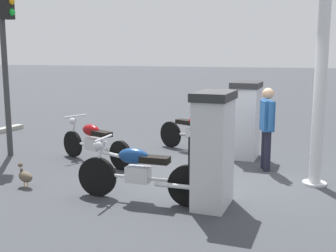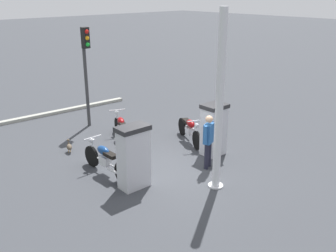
{
  "view_description": "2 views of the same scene",
  "coord_description": "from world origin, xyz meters",
  "px_view_note": "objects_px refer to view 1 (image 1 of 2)",
  "views": [
    {
      "loc": [
        -1.51,
        7.41,
        2.22
      ],
      "look_at": [
        1.08,
        -0.27,
        0.82
      ],
      "focal_mm": 45.53,
      "sensor_mm": 36.0,
      "label": 1
    },
    {
      "loc": [
        -7.3,
        6.89,
        4.87
      ],
      "look_at": [
        0.8,
        -0.58,
        0.89
      ],
      "focal_mm": 40.72,
      "sensor_mm": 36.0,
      "label": 2
    }
  ],
  "objects_px": {
    "fuel_pump_far": "(213,149)",
    "wandering_duck": "(25,176)",
    "fuel_pump_near": "(245,120)",
    "motorcycle_far_pump": "(139,172)",
    "canopy_support_pole": "(322,55)",
    "motorcycle_near_pump": "(194,132)",
    "roadside_traffic_light": "(6,40)",
    "attendant_person": "(267,124)",
    "motorcycle_extra": "(94,142)"
  },
  "relations": [
    {
      "from": "motorcycle_far_pump",
      "to": "fuel_pump_near",
      "type": "bearing_deg",
      "value": -108.57
    },
    {
      "from": "attendant_person",
      "to": "wandering_duck",
      "type": "distance_m",
      "value": 4.45
    },
    {
      "from": "fuel_pump_near",
      "to": "motorcycle_extra",
      "type": "bearing_deg",
      "value": 26.51
    },
    {
      "from": "fuel_pump_far",
      "to": "wandering_duck",
      "type": "bearing_deg",
      "value": 2.48
    },
    {
      "from": "fuel_pump_far",
      "to": "attendant_person",
      "type": "height_order",
      "value": "fuel_pump_far"
    },
    {
      "from": "attendant_person",
      "to": "wandering_duck",
      "type": "relative_size",
      "value": 3.92
    },
    {
      "from": "fuel_pump_near",
      "to": "wandering_duck",
      "type": "height_order",
      "value": "fuel_pump_near"
    },
    {
      "from": "roadside_traffic_light",
      "to": "canopy_support_pole",
      "type": "bearing_deg",
      "value": 179.06
    },
    {
      "from": "motorcycle_near_pump",
      "to": "attendant_person",
      "type": "relative_size",
      "value": 1.15
    },
    {
      "from": "attendant_person",
      "to": "motorcycle_near_pump",
      "type": "bearing_deg",
      "value": -30.4
    },
    {
      "from": "motorcycle_extra",
      "to": "wandering_duck",
      "type": "bearing_deg",
      "value": 80.28
    },
    {
      "from": "attendant_person",
      "to": "fuel_pump_far",
      "type": "bearing_deg",
      "value": 76.72
    },
    {
      "from": "motorcycle_far_pump",
      "to": "attendant_person",
      "type": "relative_size",
      "value": 1.33
    },
    {
      "from": "motorcycle_far_pump",
      "to": "wandering_duck",
      "type": "xyz_separation_m",
      "value": [
        2.06,
        -0.01,
        -0.26
      ]
    },
    {
      "from": "motorcycle_near_pump",
      "to": "motorcycle_far_pump",
      "type": "relative_size",
      "value": 0.86
    },
    {
      "from": "roadside_traffic_light",
      "to": "wandering_duck",
      "type": "bearing_deg",
      "value": 132.86
    },
    {
      "from": "motorcycle_far_pump",
      "to": "attendant_person",
      "type": "xyz_separation_m",
      "value": [
        -1.62,
        -2.4,
        0.45
      ]
    },
    {
      "from": "motorcycle_extra",
      "to": "attendant_person",
      "type": "distance_m",
      "value": 3.45
    },
    {
      "from": "attendant_person",
      "to": "fuel_pump_near",
      "type": "bearing_deg",
      "value": -57.66
    },
    {
      "from": "attendant_person",
      "to": "motorcycle_far_pump",
      "type": "bearing_deg",
      "value": 55.96
    },
    {
      "from": "fuel_pump_near",
      "to": "fuel_pump_far",
      "type": "relative_size",
      "value": 0.96
    },
    {
      "from": "canopy_support_pole",
      "to": "motorcycle_extra",
      "type": "bearing_deg",
      "value": -1.45
    },
    {
      "from": "motorcycle_near_pump",
      "to": "wandering_duck",
      "type": "height_order",
      "value": "motorcycle_near_pump"
    },
    {
      "from": "fuel_pump_far",
      "to": "motorcycle_extra",
      "type": "relative_size",
      "value": 0.86
    },
    {
      "from": "roadside_traffic_light",
      "to": "motorcycle_near_pump",
      "type": "bearing_deg",
      "value": -156.63
    },
    {
      "from": "fuel_pump_far",
      "to": "motorcycle_far_pump",
      "type": "height_order",
      "value": "fuel_pump_far"
    },
    {
      "from": "motorcycle_near_pump",
      "to": "roadside_traffic_light",
      "type": "relative_size",
      "value": 0.5
    },
    {
      "from": "fuel_pump_near",
      "to": "roadside_traffic_light",
      "type": "relative_size",
      "value": 0.45
    },
    {
      "from": "fuel_pump_near",
      "to": "canopy_support_pole",
      "type": "height_order",
      "value": "canopy_support_pole"
    },
    {
      "from": "fuel_pump_far",
      "to": "roadside_traffic_light",
      "type": "height_order",
      "value": "roadside_traffic_light"
    },
    {
      "from": "fuel_pump_far",
      "to": "canopy_support_pole",
      "type": "height_order",
      "value": "canopy_support_pole"
    },
    {
      "from": "fuel_pump_far",
      "to": "motorcycle_near_pump",
      "type": "relative_size",
      "value": 0.93
    },
    {
      "from": "motorcycle_extra",
      "to": "canopy_support_pole",
      "type": "relative_size",
      "value": 0.43
    },
    {
      "from": "wandering_duck",
      "to": "roadside_traffic_light",
      "type": "distance_m",
      "value": 3.37
    },
    {
      "from": "attendant_person",
      "to": "wandering_duck",
      "type": "height_order",
      "value": "attendant_person"
    },
    {
      "from": "fuel_pump_near",
      "to": "motorcycle_far_pump",
      "type": "distance_m",
      "value": 3.44
    },
    {
      "from": "wandering_duck",
      "to": "canopy_support_pole",
      "type": "distance_m",
      "value": 5.28
    },
    {
      "from": "fuel_pump_near",
      "to": "canopy_support_pole",
      "type": "relative_size",
      "value": 0.36
    },
    {
      "from": "motorcycle_extra",
      "to": "canopy_support_pole",
      "type": "distance_m",
      "value": 4.61
    },
    {
      "from": "motorcycle_near_pump",
      "to": "canopy_support_pole",
      "type": "xyz_separation_m",
      "value": [
        -2.6,
        1.68,
        1.71
      ]
    },
    {
      "from": "motorcycle_far_pump",
      "to": "canopy_support_pole",
      "type": "xyz_separation_m",
      "value": [
        -2.52,
        -1.72,
        1.73
      ]
    },
    {
      "from": "fuel_pump_far",
      "to": "wandering_duck",
      "type": "xyz_separation_m",
      "value": [
        3.15,
        0.14,
        -0.66
      ]
    },
    {
      "from": "roadside_traffic_light",
      "to": "motorcycle_far_pump",
      "type": "bearing_deg",
      "value": 154.07
    },
    {
      "from": "attendant_person",
      "to": "motorcycle_extra",
      "type": "bearing_deg",
      "value": 9.69
    },
    {
      "from": "motorcycle_near_pump",
      "to": "motorcycle_extra",
      "type": "height_order",
      "value": "motorcycle_near_pump"
    },
    {
      "from": "fuel_pump_far",
      "to": "wandering_duck",
      "type": "distance_m",
      "value": 3.22
    },
    {
      "from": "wandering_duck",
      "to": "canopy_support_pole",
      "type": "xyz_separation_m",
      "value": [
        -4.58,
        -1.71,
        1.99
      ]
    },
    {
      "from": "fuel_pump_near",
      "to": "motorcycle_near_pump",
      "type": "xyz_separation_m",
      "value": [
        1.17,
        -0.16,
        -0.36
      ]
    },
    {
      "from": "fuel_pump_near",
      "to": "motorcycle_near_pump",
      "type": "relative_size",
      "value": 0.89
    },
    {
      "from": "fuel_pump_near",
      "to": "motorcycle_far_pump",
      "type": "xyz_separation_m",
      "value": [
        1.09,
        3.24,
        -0.37
      ]
    }
  ]
}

